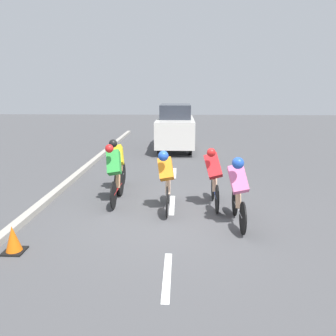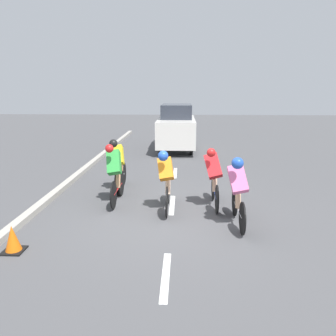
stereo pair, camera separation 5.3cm
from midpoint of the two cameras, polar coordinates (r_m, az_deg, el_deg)
ground_plane at (r=7.62m, az=0.41°, el=-8.15°), size 60.00×60.00×0.00m
lane_stripe_near at (r=5.35m, az=-0.46°, el=-18.23°), size 0.12×1.40×0.01m
lane_stripe_mid at (r=8.24m, az=0.55°, el=-6.42°), size 0.12×1.40×0.01m
lane_stripe_far at (r=11.30m, az=1.00°, el=-0.85°), size 0.12×1.40×0.01m
curb at (r=8.90m, az=-20.62°, el=-5.34°), size 0.20×27.46×0.14m
cyclist_pink at (r=6.93m, az=11.92°, el=-3.52°), size 0.43×1.66×1.53m
cyclist_red at (r=7.96m, az=7.77°, el=-1.36°), size 0.46×1.67×1.51m
cyclist_yellow at (r=9.30m, az=-8.87°, el=0.82°), size 0.42×1.70×1.51m
cyclist_orange at (r=7.65m, az=-0.48°, el=-1.84°), size 0.41×1.67×1.49m
cyclist_green at (r=8.29m, az=-9.38°, el=-0.73°), size 0.42×1.73×1.55m
support_car at (r=15.61m, az=1.19°, el=7.13°), size 1.70×4.15×2.12m
traffic_cone at (r=6.53m, az=-25.58°, el=-11.20°), size 0.36×0.36×0.49m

